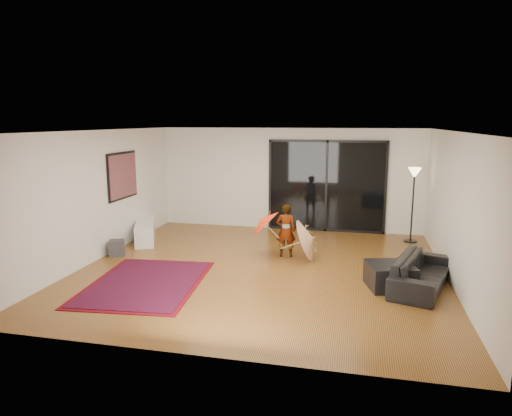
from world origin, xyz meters
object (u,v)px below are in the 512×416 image
(ottoman, at_px, (390,276))
(child, at_px, (286,230))
(media_console, at_px, (146,230))
(sofa, at_px, (421,272))

(ottoman, xyz_separation_m, child, (-2.08, 1.44, 0.36))
(ottoman, bearing_deg, media_console, 159.77)
(media_console, bearing_deg, child, -33.77)
(child, bearing_deg, sofa, 144.30)
(media_console, xyz_separation_m, ottoman, (5.67, -2.09, -0.02))
(media_console, xyz_separation_m, sofa, (6.20, -1.97, 0.04))
(sofa, xyz_separation_m, child, (-2.61, 1.32, 0.30))
(sofa, height_order, ottoman, sofa)
(media_console, height_order, ottoman, media_console)
(sofa, distance_m, ottoman, 0.55)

